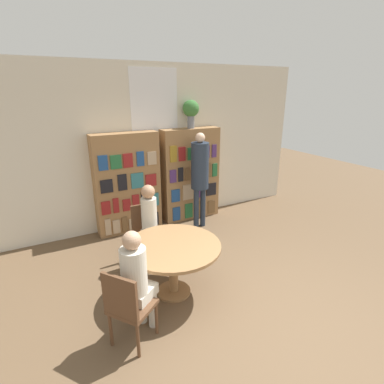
{
  "coord_description": "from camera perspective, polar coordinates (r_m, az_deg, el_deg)",
  "views": [
    {
      "loc": [
        -2.05,
        -2.0,
        2.54
      ],
      "look_at": [
        -0.02,
        1.81,
        1.05
      ],
      "focal_mm": 28.0,
      "sensor_mm": 36.0,
      "label": 1
    }
  ],
  "objects": [
    {
      "name": "ground_plane",
      "position": [
        3.83,
        14.28,
        -23.22
      ],
      "size": [
        16.0,
        16.0,
        0.0
      ],
      "primitive_type": "plane",
      "color": "brown"
    },
    {
      "name": "wall_back",
      "position": [
        5.8,
        -6.97,
        8.62
      ],
      "size": [
        6.4,
        0.07,
        3.0
      ],
      "color": "beige",
      "rests_on": "ground_plane"
    },
    {
      "name": "bookshelf_left",
      "position": [
        5.56,
        -12.2,
        1.56
      ],
      "size": [
        1.17,
        0.34,
        1.83
      ],
      "color": "olive",
      "rests_on": "ground_plane"
    },
    {
      "name": "bookshelf_right",
      "position": [
        6.02,
        -0.31,
        3.33
      ],
      "size": [
        1.17,
        0.34,
        1.83
      ],
      "color": "olive",
      "rests_on": "ground_plane"
    },
    {
      "name": "flower_vase",
      "position": [
        5.82,
        -0.22,
        15.32
      ],
      "size": [
        0.31,
        0.31,
        0.52
      ],
      "color": "slate",
      "rests_on": "bookshelf_right"
    },
    {
      "name": "reading_table",
      "position": [
        3.85,
        -3.65,
        -11.49
      ],
      "size": [
        1.21,
        1.21,
        0.71
      ],
      "color": "olive",
      "rests_on": "ground_plane"
    },
    {
      "name": "chair_near_camera",
      "position": [
        3.26,
        -12.17,
        -20.33
      ],
      "size": [
        0.56,
        0.56,
        0.89
      ],
      "rotation": [
        0.0,
        0.0,
        -0.93
      ],
      "color": "brown",
      "rests_on": "ground_plane"
    },
    {
      "name": "chair_left_side",
      "position": [
        4.66,
        -8.59,
        -7.2
      ],
      "size": [
        0.4,
        0.4,
        0.89
      ],
      "rotation": [
        0.0,
        0.0,
        -3.13
      ],
      "color": "brown",
      "rests_on": "ground_plane"
    },
    {
      "name": "seated_reader_left",
      "position": [
        4.41,
        -7.89,
        -5.65
      ],
      "size": [
        0.23,
        0.36,
        1.26
      ],
      "rotation": [
        0.0,
        0.0,
        -3.13
      ],
      "color": "beige",
      "rests_on": "ground_plane"
    },
    {
      "name": "seated_reader_right",
      "position": [
        3.24,
        -10.47,
        -15.67
      ],
      "size": [
        0.42,
        0.4,
        1.25
      ],
      "rotation": [
        0.0,
        0.0,
        -0.93
      ],
      "color": "beige",
      "rests_on": "ground_plane"
    },
    {
      "name": "librarian_standing",
      "position": [
        5.51,
        1.5,
        4.13
      ],
      "size": [
        0.32,
        0.59,
        1.81
      ],
      "color": "#232D3D",
      "rests_on": "ground_plane"
    }
  ]
}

